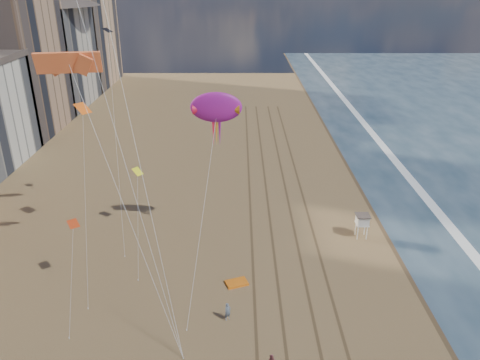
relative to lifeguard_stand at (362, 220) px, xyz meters
name	(u,v)px	position (x,y,z in m)	size (l,w,h in m)	color
wet_sand	(399,202)	(7.37, 9.08, -2.23)	(260.00, 260.00, 0.00)	#42301E
foam	(430,202)	(11.57, 9.08, -2.22)	(260.00, 260.00, 0.00)	white
tracks	(284,241)	(-9.08, -0.92, -2.22)	(7.68, 120.00, 0.01)	brown
lifeguard_stand	(362,220)	(0.00, 0.00, 0.00)	(1.60, 1.60, 2.89)	silver
grounded_kite	(237,283)	(-14.54, -9.13, -2.11)	(2.14, 1.36, 0.24)	orange
show_kite	(216,108)	(-16.67, -0.53, 13.49)	(4.92, 8.21, 21.30)	#941686
kite_flyer_a	(228,312)	(-15.31, -14.35, -1.37)	(0.63, 0.41, 1.72)	slate
small_kites	(98,134)	(-28.84, -1.60, 11.02)	(6.04, 13.96, 16.38)	orange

